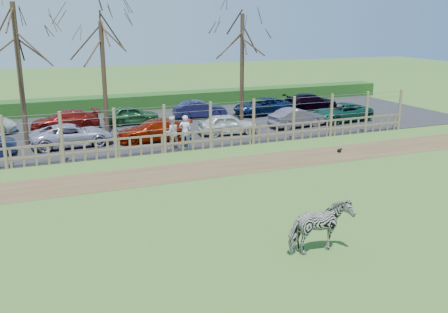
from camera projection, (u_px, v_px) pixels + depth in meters
name	position (u px, v px, depth m)	size (l,w,h in m)	color
ground	(225.00, 204.00, 18.45)	(120.00, 120.00, 0.00)	#5D9237
dirt_strip	(187.00, 171.00, 22.46)	(34.00, 2.80, 0.01)	brown
asphalt	(137.00, 128.00, 31.38)	(44.00, 13.00, 0.04)	#232326
hedge	(116.00, 103.00, 37.48)	(46.00, 2.00, 1.10)	#1E4716
fence	(165.00, 138.00, 25.37)	(30.16, 0.16, 2.50)	brown
tree_left	(16.00, 40.00, 25.73)	(4.80, 4.80, 7.88)	#3D2B1E
tree_mid	(102.00, 51.00, 28.47)	(4.80, 4.80, 6.83)	#3D2B1E
tree_right	(242.00, 42.00, 32.12)	(4.80, 4.80, 7.35)	#3D2B1E
zebra	(320.00, 227.00, 14.42)	(0.86, 1.88, 1.59)	gray
visitor_a	(185.00, 131.00, 26.37)	(0.63, 0.41, 1.72)	silver
visitor_b	(171.00, 133.00, 26.09)	(0.84, 0.65, 1.72)	silver
crow	(339.00, 150.00, 25.65)	(0.28, 0.20, 0.23)	black
car_2	(72.00, 135.00, 26.70)	(1.99, 4.32, 1.20)	#B5AECA
car_3	(154.00, 130.00, 27.90)	(1.68, 4.13, 1.20)	maroon
car_4	(228.00, 124.00, 29.52)	(1.42, 3.52, 1.20)	silver
car_5	(297.00, 118.00, 31.49)	(1.27, 3.64, 1.20)	slate
car_6	(341.00, 112.00, 33.25)	(1.99, 4.32, 1.20)	#144936
car_9	(65.00, 120.00, 30.69)	(1.68, 4.13, 1.20)	maroon
car_10	(132.00, 115.00, 32.38)	(1.42, 3.52, 1.20)	#23592C
car_11	(200.00, 109.00, 34.38)	(1.27, 3.64, 1.20)	#1B1C45
car_12	(262.00, 106.00, 35.67)	(1.99, 4.32, 1.20)	#0A183D
car_13	(311.00, 102.00, 37.66)	(1.68, 4.13, 1.20)	black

